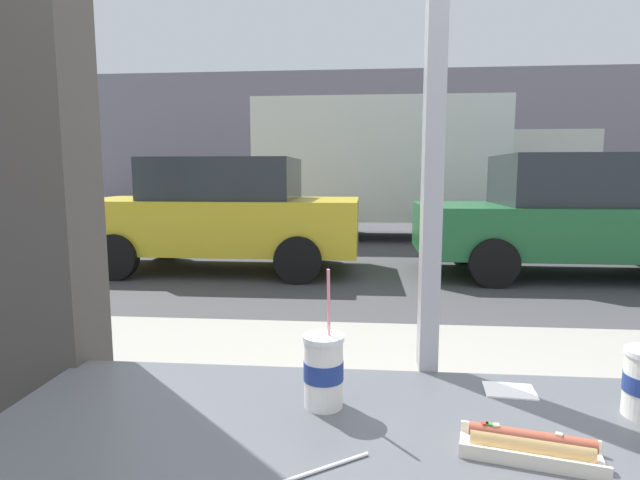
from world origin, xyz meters
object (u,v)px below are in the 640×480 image
parked_car_yellow (223,213)px  parked_car_green (584,215)px  soda_cup_right (324,370)px  pedestrian (39,223)px  box_truck (408,165)px  hotdog_tray_near (530,445)px

parked_car_yellow → parked_car_green: bearing=0.0°
soda_cup_right → parked_car_green: 7.07m
parked_car_yellow → pedestrian: 3.89m
parked_car_yellow → soda_cup_right: bearing=-72.0°
parked_car_yellow → parked_car_green: size_ratio=0.89×
parked_car_green → soda_cup_right: bearing=-116.9°
parked_car_yellow → box_truck: 5.28m
parked_car_yellow → parked_car_green: 5.25m
parked_car_green → pedestrian: size_ratio=2.84×
hotdog_tray_near → parked_car_yellow: 6.92m
hotdog_tray_near → pedestrian: bearing=136.6°
parked_car_green → pedestrian: pedestrian is taller
soda_cup_right → parked_car_yellow: (-2.05, 6.30, -0.15)m
parked_car_yellow → pedestrian: bearing=-94.4°
soda_cup_right → pedestrian: 3.38m
hotdog_tray_near → parked_car_yellow: bearing=110.8°
soda_cup_right → hotdog_tray_near: (0.41, -0.17, -0.06)m
parked_car_yellow → box_truck: box_truck is taller
hotdog_tray_near → box_truck: box_truck is taller
soda_cup_right → parked_car_yellow: size_ratio=0.08×
pedestrian → hotdog_tray_near: bearing=-43.4°
box_truck → pedestrian: (-3.42, -8.06, -0.57)m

